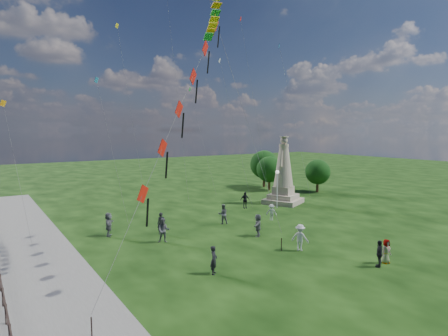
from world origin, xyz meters
TOP-DOWN VIEW (x-y plane):
  - ground at (36.75, 10.00)m, footprint 106.50×160.00m
  - waterfront at (-15.24, 8.99)m, footprint 200.00×200.00m
  - statue at (12.37, 15.65)m, footprint 5.04×5.04m
  - lamppost at (10.08, 14.16)m, footprint 0.38×0.38m
  - tree_row at (19.01, 23.87)m, footprint 7.99×11.36m
  - person_0 at (-5.72, 2.03)m, footprint 0.71×0.72m
  - person_1 at (-5.55, 9.35)m, footprint 1.06×0.92m
  - person_2 at (1.61, 2.31)m, footprint 1.12×1.36m
  - person_3 at (3.36, -2.71)m, footprint 1.11×0.89m
  - person_4 at (4.33, -2.54)m, footprint 0.78×0.50m
  - person_5 at (-8.45, 13.39)m, footprint 1.43×1.93m
  - person_6 at (-4.74, 11.58)m, footprint 0.75×0.62m
  - person_7 at (1.29, 11.58)m, footprint 1.00×0.80m
  - person_8 at (5.86, 10.21)m, footprint 1.06×1.04m
  - person_9 at (7.05, 15.93)m, footprint 1.15×0.82m
  - person_11 at (1.41, 6.75)m, footprint 1.66×1.69m
  - red_kite_train at (-6.12, 4.61)m, footprint 12.23×9.35m
  - small_kites at (3.31, 22.63)m, footprint 31.91×15.10m

SIDE VIEW (x-z plane):
  - ground at x=36.75m, z-range -0.60..0.00m
  - waterfront at x=-15.24m, z-range -0.82..0.69m
  - person_8 at x=5.86m, z-range 0.00..1.51m
  - person_4 at x=4.33m, z-range 0.00..1.54m
  - person_0 at x=-5.72m, z-range 0.00..1.68m
  - person_3 at x=3.36m, z-range 0.00..1.69m
  - person_6 at x=-4.74m, z-range 0.00..1.77m
  - person_9 at x=7.05m, z-range 0.00..1.78m
  - person_11 at x=1.41m, z-range 0.00..1.78m
  - person_7 at x=1.29m, z-range 0.00..1.80m
  - person_1 at x=-5.55m, z-range 0.00..1.86m
  - person_2 at x=1.61m, z-range 0.00..1.87m
  - person_5 at x=-8.45m, z-range 0.00..1.91m
  - statue at x=12.37m, z-range -0.94..6.77m
  - lamppost at x=10.08m, z-range 0.91..5.03m
  - tree_row at x=19.01m, z-range 0.36..5.82m
  - red_kite_train at x=-6.12m, z-range 2.00..18.75m
  - small_kites at x=3.31m, z-range -1.63..31.97m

